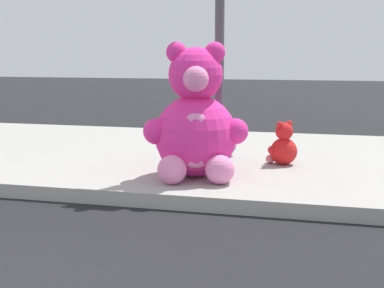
{
  "coord_description": "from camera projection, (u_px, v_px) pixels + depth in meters",
  "views": [
    {
      "loc": [
        2.21,
        -1.72,
        1.48
      ],
      "look_at": [
        0.87,
        3.6,
        0.55
      ],
      "focal_mm": 49.72,
      "sensor_mm": 36.0,
      "label": 1
    }
  ],
  "objects": [
    {
      "name": "sign_pole",
      "position": [
        220.0,
        22.0,
        6.08
      ],
      "size": [
        0.56,
        0.11,
        3.2
      ],
      "color": "#4C4C51",
      "rests_on": "sidewalk"
    },
    {
      "name": "plush_lavender",
      "position": [
        224.0,
        140.0,
        7.03
      ],
      "size": [
        0.36,
        0.4,
        0.52
      ],
      "color": "#B28CD8",
      "rests_on": "sidewalk"
    },
    {
      "name": "plush_red",
      "position": [
        283.0,
        147.0,
        6.47
      ],
      "size": [
        0.38,
        0.38,
        0.53
      ],
      "color": "red",
      "rests_on": "sidewalk"
    },
    {
      "name": "sidewalk",
      "position": [
        159.0,
        157.0,
        7.39
      ],
      "size": [
        28.0,
        4.4,
        0.15
      ],
      "primitive_type": "cube",
      "color": "#9E9B93",
      "rests_on": "ground_plane"
    },
    {
      "name": "plush_brown",
      "position": [
        187.0,
        142.0,
        6.76
      ],
      "size": [
        0.43,
        0.42,
        0.58
      ],
      "color": "olive",
      "rests_on": "sidewalk"
    },
    {
      "name": "plush_pink_large",
      "position": [
        196.0,
        124.0,
        5.74
      ],
      "size": [
        1.1,
        1.03,
        1.46
      ],
      "color": "#F22D93",
      "rests_on": "sidewalk"
    }
  ]
}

